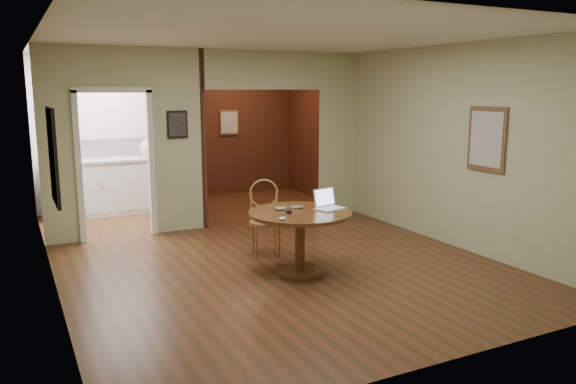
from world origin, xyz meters
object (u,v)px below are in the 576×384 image
dining_table (300,228)px  closed_laptop (291,209)px  chair (265,213)px  open_laptop (327,203)px

dining_table → closed_laptop: (-0.05, 0.13, 0.20)m
chair → closed_laptop: chair is taller
dining_table → closed_laptop: size_ratio=3.60×
dining_table → chair: chair is taller
dining_table → open_laptop: bearing=2.3°
dining_table → open_laptop: open_laptop is taller
dining_table → open_laptop: size_ratio=3.22×
dining_table → chair: 0.90m
closed_laptop → chair: bearing=93.2°
open_laptop → closed_laptop: bearing=150.0°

